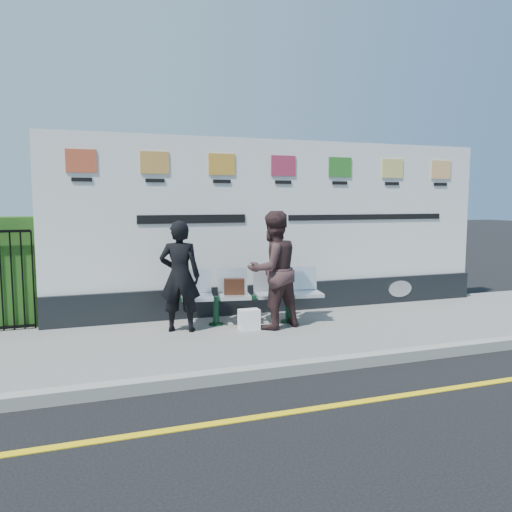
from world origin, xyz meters
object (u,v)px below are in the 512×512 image
(bench, at_px, (253,309))
(billboard, at_px, (281,238))
(woman_left, at_px, (180,276))
(woman_right, at_px, (273,270))

(bench, bearing_deg, billboard, 53.90)
(woman_left, relative_size, woman_right, 0.93)
(woman_right, bearing_deg, billboard, -132.75)
(billboard, xyz_separation_m, woman_left, (-1.97, -0.87, -0.47))
(woman_right, bearing_deg, bench, -73.52)
(billboard, height_order, woman_right, billboard)
(bench, height_order, woman_left, woman_left)
(woman_left, distance_m, woman_right, 1.41)
(bench, distance_m, woman_left, 1.32)
(billboard, distance_m, woman_left, 2.20)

